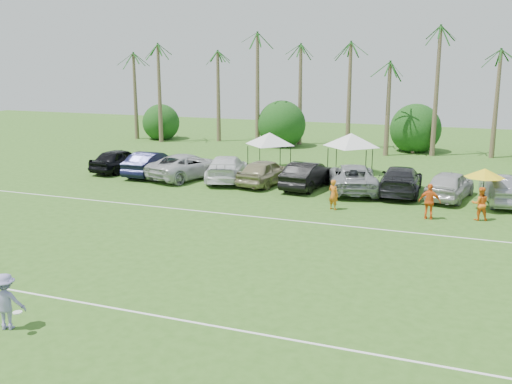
% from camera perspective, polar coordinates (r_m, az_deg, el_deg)
% --- Properties ---
extents(ground, '(120.00, 120.00, 0.00)m').
position_cam_1_polar(ground, '(18.12, -18.40, -13.32)').
color(ground, '#325E1C').
rests_on(ground, ground).
extents(field_lines, '(80.00, 12.10, 0.01)m').
position_cam_1_polar(field_lines, '(24.30, -6.46, -5.87)').
color(field_lines, white).
rests_on(field_lines, ground).
extents(palm_tree_0, '(2.40, 2.40, 8.90)m').
position_cam_1_polar(palm_tree_0, '(60.04, -12.42, 12.38)').
color(palm_tree_0, brown).
rests_on(palm_tree_0, ground).
extents(palm_tree_1, '(2.40, 2.40, 9.90)m').
position_cam_1_polar(palm_tree_1, '(57.48, -8.16, 13.40)').
color(palm_tree_1, brown).
rests_on(palm_tree_1, ground).
extents(palm_tree_2, '(2.40, 2.40, 10.90)m').
position_cam_1_polar(palm_tree_2, '(55.26, -3.50, 14.42)').
color(palm_tree_2, brown).
rests_on(palm_tree_2, ground).
extents(palm_tree_3, '(2.40, 2.40, 11.90)m').
position_cam_1_polar(palm_tree_3, '(53.77, 0.52, 15.39)').
color(palm_tree_3, brown).
rests_on(palm_tree_3, ground).
extents(palm_tree_4, '(2.40, 2.40, 8.90)m').
position_cam_1_polar(palm_tree_4, '(52.47, 4.72, 12.59)').
color(palm_tree_4, brown).
rests_on(palm_tree_4, ground).
extents(palm_tree_5, '(2.40, 2.40, 9.90)m').
position_cam_1_polar(palm_tree_5, '(51.50, 9.13, 13.43)').
color(palm_tree_5, brown).
rests_on(palm_tree_5, ground).
extents(palm_tree_6, '(2.40, 2.40, 10.90)m').
position_cam_1_polar(palm_tree_6, '(50.84, 13.72, 14.21)').
color(palm_tree_6, brown).
rests_on(palm_tree_6, ground).
extents(palm_tree_7, '(2.40, 2.40, 11.90)m').
position_cam_1_polar(palm_tree_7, '(50.50, 18.43, 14.90)').
color(palm_tree_7, brown).
rests_on(palm_tree_7, ground).
extents(palm_tree_8, '(2.40, 2.40, 8.90)m').
position_cam_1_polar(palm_tree_8, '(50.43, 24.00, 11.52)').
color(palm_tree_8, brown).
rests_on(palm_tree_8, ground).
extents(bush_tree_0, '(4.00, 4.00, 4.00)m').
position_cam_1_polar(bush_tree_0, '(59.63, -9.19, 7.04)').
color(bush_tree_0, brown).
rests_on(bush_tree_0, ground).
extents(bush_tree_1, '(4.00, 4.00, 4.00)m').
position_cam_1_polar(bush_tree_1, '(54.35, 2.87, 6.62)').
color(bush_tree_1, brown).
rests_on(bush_tree_1, ground).
extents(bush_tree_2, '(4.00, 4.00, 4.00)m').
position_cam_1_polar(bush_tree_2, '(51.94, 15.62, 5.86)').
color(bush_tree_2, brown).
rests_on(bush_tree_2, ground).
extents(sideline_player_a, '(0.71, 0.61, 1.65)m').
position_cam_1_polar(sideline_player_a, '(30.82, 7.75, -0.26)').
color(sideline_player_a, orange).
rests_on(sideline_player_a, ground).
extents(sideline_player_b, '(0.95, 0.82, 1.70)m').
position_cam_1_polar(sideline_player_b, '(30.63, 21.50, -1.09)').
color(sideline_player_b, orange).
rests_on(sideline_player_b, ground).
extents(sideline_player_c, '(1.07, 0.45, 1.83)m').
position_cam_1_polar(sideline_player_c, '(29.96, 16.98, -0.92)').
color(sideline_player_c, orange).
rests_on(sideline_player_c, ground).
extents(canopy_tent_left, '(3.86, 3.86, 3.13)m').
position_cam_1_polar(canopy_tent_left, '(41.99, 1.38, 5.96)').
color(canopy_tent_left, black).
rests_on(canopy_tent_left, ground).
extents(canopy_tent_right, '(4.11, 4.11, 3.33)m').
position_cam_1_polar(canopy_tent_right, '(40.81, 9.52, 5.82)').
color(canopy_tent_right, black).
rests_on(canopy_tent_right, ground).
extents(market_umbrella, '(2.07, 2.07, 2.31)m').
position_cam_1_polar(market_umbrella, '(32.29, 21.90, 1.78)').
color(market_umbrella, black).
rests_on(market_umbrella, ground).
extents(frisbee_player, '(1.36, 0.98, 1.73)m').
position_cam_1_polar(frisbee_player, '(18.73, -23.72, -10.00)').
color(frisbee_player, '#837DB1').
rests_on(frisbee_player, ground).
extents(parked_car_0, '(2.53, 5.12, 1.68)m').
position_cam_1_polar(parked_car_0, '(42.27, -13.46, 3.13)').
color(parked_car_0, black).
rests_on(parked_car_0, ground).
extents(parked_car_1, '(1.82, 5.11, 1.68)m').
position_cam_1_polar(parked_car_1, '(40.43, -10.44, 2.83)').
color(parked_car_1, black).
rests_on(parked_car_1, ground).
extents(parked_car_2, '(4.35, 6.57, 1.68)m').
position_cam_1_polar(parked_car_2, '(39.06, -6.88, 2.60)').
color(parked_car_2, '#B8B8B9').
rests_on(parked_car_2, ground).
extents(parked_car_3, '(3.82, 6.20, 1.68)m').
position_cam_1_polar(parked_car_3, '(38.03, -2.95, 2.39)').
color(parked_car_3, white).
rests_on(parked_car_3, ground).
extents(parked_car_4, '(2.69, 5.16, 1.68)m').
position_cam_1_polar(parked_car_4, '(36.73, 0.92, 2.03)').
color(parked_car_4, gray).
rests_on(parked_car_4, ground).
extents(parked_car_5, '(2.29, 5.25, 1.68)m').
position_cam_1_polar(parked_car_5, '(35.84, 5.15, 1.70)').
color(parked_car_5, black).
rests_on(parked_car_5, ground).
extents(parked_car_6, '(4.24, 6.55, 1.68)m').
position_cam_1_polar(parked_car_6, '(35.38, 9.65, 1.42)').
color(parked_car_6, gray).
rests_on(parked_car_6, ground).
extents(parked_car_7, '(2.56, 5.86, 1.68)m').
position_cam_1_polar(parked_car_7, '(35.26, 14.25, 1.16)').
color(parked_car_7, black).
rests_on(parked_car_7, ground).
extents(parked_car_8, '(2.92, 5.22, 1.68)m').
position_cam_1_polar(parked_car_8, '(34.71, 18.82, 0.68)').
color(parked_car_8, '#B6B6B6').
rests_on(parked_car_8, ground).
extents(parked_car_9, '(2.54, 5.31, 1.68)m').
position_cam_1_polar(parked_car_9, '(34.72, 23.47, 0.30)').
color(parked_car_9, slate).
rests_on(parked_car_9, ground).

